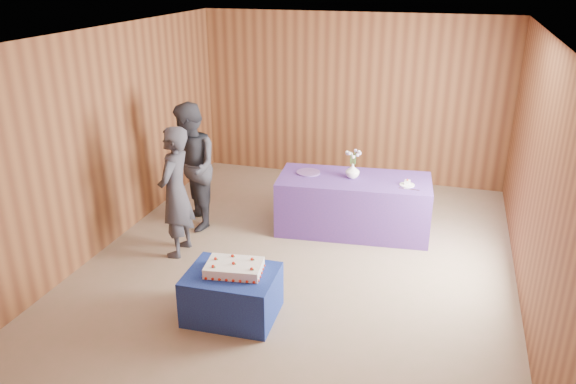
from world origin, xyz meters
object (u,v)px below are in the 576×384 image
at_px(serving_table, 353,204).
at_px(vase, 353,171).
at_px(guest_left, 175,192).
at_px(sheet_cake, 234,268).
at_px(guest_right, 190,167).
at_px(cake_table, 232,294).

distance_m(serving_table, vase, 0.47).
bearing_deg(guest_left, serving_table, 119.38).
distance_m(sheet_cake, vase, 2.48).
bearing_deg(serving_table, guest_right, -171.87).
distance_m(cake_table, vase, 2.57).
relative_size(vase, guest_left, 0.12).
xyz_separation_m(serving_table, vase, (-0.03, 0.02, 0.47)).
height_order(cake_table, sheet_cake, sheet_cake).
xyz_separation_m(serving_table, guest_right, (-2.13, -0.52, 0.49)).
distance_m(cake_table, guest_right, 2.34).
bearing_deg(cake_table, guest_left, 134.55).
xyz_separation_m(vase, guest_right, (-2.09, -0.54, 0.02)).
relative_size(guest_left, guest_right, 0.95).
bearing_deg(vase, cake_table, -108.18).
bearing_deg(serving_table, sheet_cake, -114.33).
height_order(cake_table, vase, vase).
bearing_deg(guest_right, sheet_cake, -6.18).
relative_size(sheet_cake, guest_left, 0.38).
bearing_deg(serving_table, vase, 146.83).
bearing_deg(cake_table, guest_right, 123.52).
bearing_deg(sheet_cake, guest_right, 118.44).
relative_size(vase, guest_right, 0.11).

